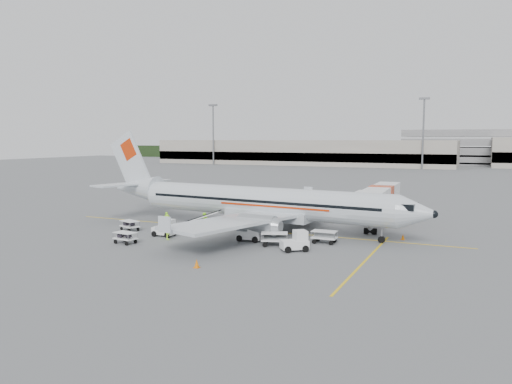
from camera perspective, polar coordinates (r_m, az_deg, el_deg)
ground at (r=52.25m, az=-0.91°, el=-4.36°), size 360.00×360.00×0.00m
stripe_lead at (r=52.25m, az=-0.91°, el=-4.35°), size 44.00×0.20×0.01m
stripe_cross at (r=40.41m, az=12.46°, el=-7.61°), size 0.20×20.00×0.01m
terminal_west at (r=187.09m, az=5.00°, el=4.53°), size 110.00×22.00×9.00m
parking_garage at (r=206.52m, az=25.27°, el=4.82°), size 62.00×24.00×14.00m
treeline at (r=222.66m, az=18.71°, el=4.09°), size 300.00×3.00×6.00m
mast_west at (r=188.43m, az=-4.91°, el=6.52°), size 3.20×1.20×22.00m
mast_center at (r=165.36m, az=18.56°, el=6.30°), size 3.20×1.20×22.00m
aircraft at (r=51.16m, az=0.68°, el=1.18°), size 39.51×32.27×10.20m
jet_bridge at (r=56.73m, az=14.10°, el=-1.49°), size 3.35×16.59×4.34m
belt_loader at (r=52.23m, az=-6.07°, el=-2.88°), size 5.25×2.59×2.72m
tug_fore at (r=42.56m, az=4.42°, el=-5.59°), size 2.58×2.41×1.75m
tug_mid at (r=46.60m, az=-0.69°, el=-4.52°), size 2.36×1.40×1.80m
tug_aft at (r=49.65m, az=-10.47°, el=-4.03°), size 2.19×1.27×1.68m
cart_loaded_a at (r=46.96m, az=-14.71°, el=-5.09°), size 2.21×1.51×1.07m
cart_loaded_b at (r=53.30m, az=-14.24°, el=-3.75°), size 2.35×1.86×1.07m
cart_empty_a at (r=44.49m, az=2.12°, el=-5.41°), size 2.66×2.10×1.21m
cart_empty_b at (r=45.96m, az=7.82°, el=-5.12°), size 2.27×1.37×1.17m
cone_nose at (r=49.18m, az=16.45°, el=-4.92°), size 0.36×0.36×0.58m
cone_port at (r=67.18m, az=4.91°, el=-1.75°), size 0.41×0.41×0.67m
cone_stbd at (r=37.40m, az=-6.80°, el=-8.09°), size 0.41×0.41×0.67m
crew_a at (r=51.72m, az=-10.08°, el=-3.53°), size 0.80×0.77×1.84m
crew_b at (r=52.81m, az=-5.92°, el=-3.31°), size 1.08×1.08×1.77m
crew_c at (r=47.83m, az=-10.04°, el=-4.33°), size 1.22×1.34×1.80m
crew_d at (r=53.83m, az=-10.15°, el=-3.19°), size 1.09×0.97×1.77m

